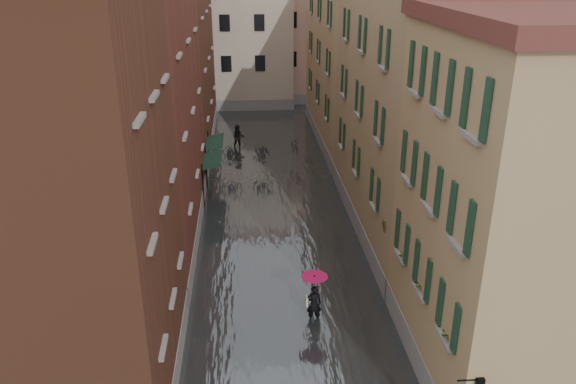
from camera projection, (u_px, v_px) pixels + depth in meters
name	position (u px, v px, depth m)	size (l,w,h in m)	color
ground	(292.00, 340.00, 20.95)	(120.00, 120.00, 0.00)	#5C5B5E
floodwater	(273.00, 200.00, 32.86)	(10.00, 60.00, 0.20)	#414448
building_left_near	(56.00, 211.00, 16.09)	(6.00, 8.00, 13.00)	brown
building_left_mid	(128.00, 118.00, 26.30)	(6.00, 14.00, 12.50)	brown
building_left_far	(165.00, 52.00, 39.80)	(6.00, 16.00, 14.00)	brown
building_right_near	(523.00, 218.00, 17.40)	(6.00, 8.00, 11.50)	#A28254
building_right_mid	(420.00, 107.00, 27.23)	(6.00, 14.00, 13.00)	#9D7C5F
building_right_far	(359.00, 67.00, 41.31)	(6.00, 16.00, 11.50)	#A28254
building_end_cream	(227.00, 34.00, 53.16)	(12.00, 9.00, 13.00)	beige
building_end_pink	(318.00, 36.00, 55.85)	(10.00, 9.00, 12.00)	tan
awning_near	(212.00, 161.00, 32.10)	(1.09, 2.88, 2.80)	black
awning_far	(214.00, 143.00, 35.12)	(1.09, 3.10, 2.80)	black
wall_lantern	(478.00, 382.00, 14.59)	(0.71, 0.22, 0.35)	black
window_planters	(415.00, 265.00, 19.18)	(0.59, 8.17, 0.84)	#9C5F33
pedestrian_main	(314.00, 293.00, 21.53)	(1.05, 1.05, 2.06)	black
pedestrian_far	(238.00, 138.00, 41.36)	(0.92, 0.72, 1.90)	black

